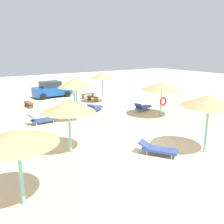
{
  "coord_description": "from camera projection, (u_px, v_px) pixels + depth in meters",
  "views": [
    {
      "loc": [
        -8.32,
        -9.55,
        5.06
      ],
      "look_at": [
        0.0,
        3.0,
        1.2
      ],
      "focal_mm": 39.57,
      "sensor_mm": 36.0,
      "label": 1
    }
  ],
  "objects": [
    {
      "name": "bench_2",
      "position": [
        93.0,
        98.0,
        24.47
      ],
      "size": [
        0.65,
        1.55,
        0.49
      ],
      "color": "brown",
      "rests_on": "ground"
    },
    {
      "name": "parasol_7",
      "position": [
        69.0,
        106.0,
        11.85
      ],
      "size": [
        2.58,
        2.58,
        2.67
      ],
      "color": "#6BC6BC",
      "rests_on": "ground"
    },
    {
      "name": "parasol_3",
      "position": [
        76.0,
        83.0,
        17.03
      ],
      "size": [
        2.52,
        2.52,
        3.14
      ],
      "color": "#6BC6BC",
      "rests_on": "ground"
    },
    {
      "name": "bench_1",
      "position": [
        88.0,
        95.0,
        26.05
      ],
      "size": [
        1.53,
        0.53,
        0.49
      ],
      "color": "brown",
      "rests_on": "ground"
    },
    {
      "name": "parked_car",
      "position": [
        52.0,
        90.0,
        26.51
      ],
      "size": [
        4.05,
        2.08,
        1.72
      ],
      "color": "#194C9E",
      "rests_on": "ground"
    },
    {
      "name": "lounger_0",
      "position": [
        157.0,
        149.0,
        12.07
      ],
      "size": [
        1.59,
        1.95,
        0.64
      ],
      "color": "#33478C",
      "rests_on": "ground"
    },
    {
      "name": "bench_0",
      "position": [
        29.0,
        104.0,
        21.87
      ],
      "size": [
        0.5,
        1.52,
        0.49
      ],
      "color": "brown",
      "rests_on": "ground"
    },
    {
      "name": "lounger_2",
      "position": [
        143.0,
        107.0,
        20.71
      ],
      "size": [
        1.97,
        1.19,
        0.77
      ],
      "color": "#33478C",
      "rests_on": "ground"
    },
    {
      "name": "ground_plane",
      "position": [
        142.0,
        145.0,
        13.43
      ],
      "size": [
        80.0,
        80.0,
        0.0
      ],
      "primitive_type": "plane",
      "color": "beige"
    },
    {
      "name": "lounger_1",
      "position": [
        95.0,
        108.0,
        20.4
      ],
      "size": [
        1.89,
        1.59,
        0.79
      ],
      "color": "#33478C",
      "rests_on": "ground"
    },
    {
      "name": "parasol_5",
      "position": [
        17.0,
        137.0,
        7.68
      ],
      "size": [
        2.59,
        2.59,
        2.65
      ],
      "color": "#6BC6BC",
      "rests_on": "ground"
    },
    {
      "name": "parasol_0",
      "position": [
        209.0,
        101.0,
        11.78
      ],
      "size": [
        2.76,
        2.76,
        2.95
      ],
      "color": "#6BC6BC",
      "rests_on": "ground"
    },
    {
      "name": "parasol_1",
      "position": [
        74.0,
        82.0,
        20.31
      ],
      "size": [
        2.26,
        2.26,
        2.73
      ],
      "color": "#6BC6BC",
      "rests_on": "ground"
    },
    {
      "name": "lounger_3",
      "position": [
        42.0,
        119.0,
        17.09
      ],
      "size": [
        1.89,
        0.69,
        0.76
      ],
      "color": "#33478C",
      "rests_on": "ground"
    },
    {
      "name": "parasol_2",
      "position": [
        162.0,
        86.0,
        18.53
      ],
      "size": [
        3.19,
        3.19,
        2.66
      ],
      "color": "#6BC6BC",
      "rests_on": "ground"
    },
    {
      "name": "parasol_4",
      "position": [
        102.0,
        75.0,
        23.22
      ],
      "size": [
        2.21,
        2.21,
        2.97
      ],
      "color": "#6BC6BC",
      "rests_on": "ground"
    }
  ]
}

